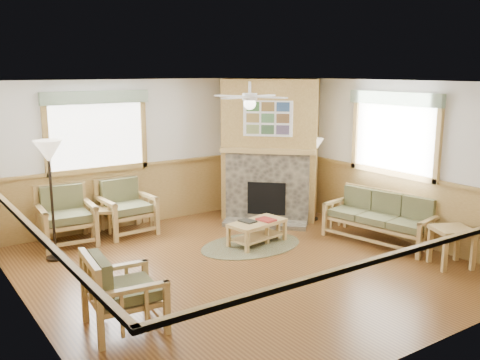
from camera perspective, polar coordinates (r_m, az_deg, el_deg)
floor at (r=8.04m, az=0.46°, el=-9.27°), size 6.00×6.00×0.01m
ceiling at (r=7.50m, az=0.50°, el=10.39°), size 6.00×6.00×0.01m
wall_back at (r=10.23m, az=-9.16°, el=3.01°), size 6.00×0.02×2.70m
wall_front at (r=5.53m, az=18.55°, el=-4.91°), size 6.00×0.02×2.70m
wall_left at (r=6.48m, az=-21.92°, el=-2.77°), size 0.02×6.00×2.70m
wall_right at (r=9.66m, az=15.28°, el=2.23°), size 0.02×6.00×2.70m
wainscot at (r=7.85m, az=0.47°, el=-5.49°), size 6.00×6.00×1.10m
fireplace at (r=10.48m, az=3.30°, el=3.35°), size 3.11×3.11×2.70m
window_back at (r=9.66m, az=-15.27°, el=9.29°), size 1.90×0.16×1.50m
window_right at (r=9.38m, az=16.44°, el=9.16°), size 0.16×1.90×1.50m
ceiling_fan at (r=7.92m, az=1.05°, el=10.18°), size 1.59×1.59×0.36m
sofa at (r=9.31m, az=14.67°, el=-3.95°), size 1.93×1.09×0.84m
armchair_back_left at (r=9.36m, az=-18.05°, el=-3.67°), size 0.92×0.92×0.96m
armchair_back_right at (r=9.69m, az=-12.02°, el=-2.84°), size 0.89×0.89×0.96m
armchair_left at (r=6.24m, az=-12.24°, el=-11.45°), size 0.88×0.88×0.89m
coffee_table at (r=8.97m, az=1.84°, el=-5.63°), size 1.06×0.66×0.40m
end_table_chairs at (r=9.61m, az=-14.22°, el=-4.44°), size 0.60×0.59×0.52m
end_table_sofa at (r=8.55m, az=21.61°, el=-6.66°), size 0.70×0.69×0.59m
footstool at (r=9.21m, az=2.58°, el=-5.27°), size 0.55×0.55×0.37m
braided_rug at (r=8.95m, az=1.20°, el=-6.97°), size 1.87×1.87×0.01m
floor_lamp_left at (r=8.57m, az=-19.43°, el=-2.09°), size 0.55×0.55×1.86m
floor_lamp_right at (r=10.37m, az=7.79°, el=0.08°), size 0.38×0.38×1.60m
book_red at (r=8.95m, az=2.82°, el=-4.16°), size 0.27×0.33×0.03m
book_dark at (r=8.88m, az=0.80°, el=-4.31°), size 0.25×0.30×0.03m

